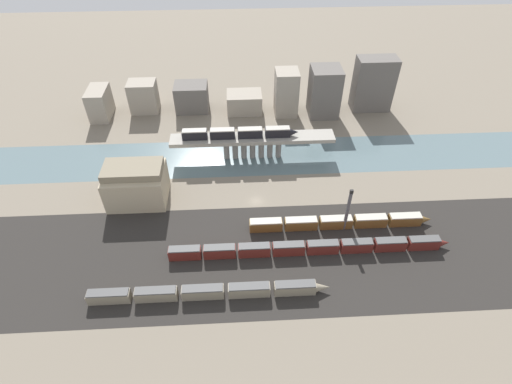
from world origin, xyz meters
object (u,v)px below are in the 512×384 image
object	(u,v)px
train_on_bridge	(240,133)
train_yard_far	(340,222)
warehouse_building	(136,184)
train_yard_mid	(309,248)
signal_tower	(347,211)
train_yard_near	(208,292)

from	to	relation	value
train_on_bridge	train_yard_far	size ratio (longest dim) A/B	0.74
warehouse_building	train_yard_mid	bearing A→B (deg)	-26.18
train_on_bridge	signal_tower	distance (m)	50.53
train_yard_far	warehouse_building	size ratio (longest dim) A/B	3.01
train_yard_mid	warehouse_building	distance (m)	60.67
warehouse_building	signal_tower	xyz separation A→B (m)	(66.92, -17.77, 1.36)
train_yard_near	signal_tower	world-z (taller)	signal_tower
train_yard_near	signal_tower	bearing A→B (deg)	28.23
train_on_bridge	signal_tower	bearing A→B (deg)	-50.81
train_yard_near	train_yard_mid	distance (m)	32.46
warehouse_building	train_on_bridge	bearing A→B (deg)	31.30
train_on_bridge	train_yard_mid	size ratio (longest dim) A/B	0.51
train_on_bridge	train_yard_near	distance (m)	63.20
train_yard_far	warehouse_building	distance (m)	67.87
train_on_bridge	warehouse_building	size ratio (longest dim) A/B	2.22
train_yard_far	train_yard_mid	bearing A→B (deg)	-138.59
train_on_bridge	signal_tower	xyz separation A→B (m)	(31.86, -39.09, -3.20)
train_yard_near	train_yard_mid	bearing A→B (deg)	24.90
train_yard_far	signal_tower	world-z (taller)	signal_tower
warehouse_building	signal_tower	world-z (taller)	signal_tower
train_on_bridge	train_yard_near	bearing A→B (deg)	-99.41
train_on_bridge	warehouse_building	distance (m)	41.29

